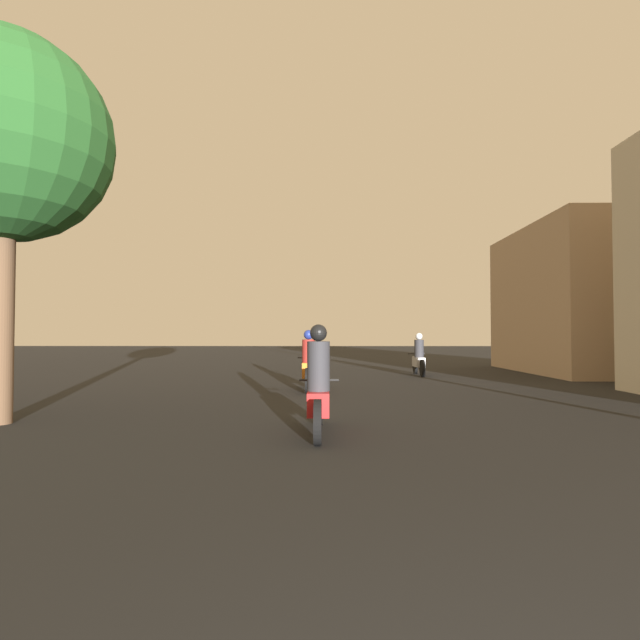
# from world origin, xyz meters

# --- Properties ---
(motorcycle_red) EXTENTS (0.60, 2.01, 1.55)m
(motorcycle_red) POSITION_xyz_m (-0.96, 6.66, 0.61)
(motorcycle_red) COLOR black
(motorcycle_red) RESTS_ON ground_plane
(motorcycle_orange) EXTENTS (0.60, 1.98, 1.52)m
(motorcycle_orange) POSITION_xyz_m (-1.31, 12.15, 0.62)
(motorcycle_orange) COLOR black
(motorcycle_orange) RESTS_ON ground_plane
(motorcycle_silver) EXTENTS (0.60, 1.92, 1.46)m
(motorcycle_silver) POSITION_xyz_m (2.34, 16.91, 0.58)
(motorcycle_silver) COLOR black
(motorcycle_silver) RESTS_ON ground_plane
(building_right_far) EXTENTS (4.07, 7.30, 5.38)m
(building_right_far) POSITION_xyz_m (8.50, 18.26, 2.69)
(building_right_far) COLOR tan
(building_right_far) RESTS_ON ground_plane
(street_tree) EXTENTS (3.32, 3.32, 6.22)m
(street_tree) POSITION_xyz_m (-6.00, 7.40, 4.53)
(street_tree) COLOR brown
(street_tree) RESTS_ON ground_plane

